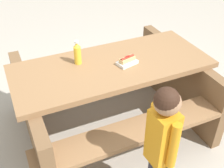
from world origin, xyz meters
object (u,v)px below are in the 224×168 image
at_px(picnic_table, 112,91).
at_px(hotdog_tray, 127,61).
at_px(soda_bottle, 77,53).
at_px(child_in_coat, 162,138).

xyz_separation_m(picnic_table, hotdog_tray, (0.12, -0.05, 0.34)).
xyz_separation_m(soda_bottle, child_in_coat, (0.29, -1.05, -0.14)).
relative_size(soda_bottle, hotdog_tray, 1.09).
bearing_deg(picnic_table, hotdog_tray, -23.37).
relative_size(picnic_table, child_in_coat, 1.69).
relative_size(soda_bottle, child_in_coat, 0.20).
bearing_deg(picnic_table, child_in_coat, -89.87).
relative_size(hotdog_tray, child_in_coat, 0.18).
bearing_deg(child_in_coat, picnic_table, 90.13).
distance_m(soda_bottle, hotdog_tray, 0.45).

